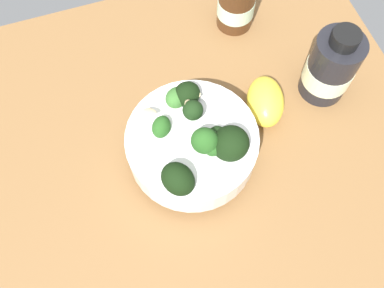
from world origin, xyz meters
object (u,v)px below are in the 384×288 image
Objects in this scene: bottle_tall at (237,1)px; bowl_of_broccoli at (193,144)px; lemon_wedge at (265,101)px; bottle_short at (331,67)px.

bowl_of_broccoli is at bearing -34.29° from bottle_tall.
lemon_wedge is 0.71× the size of bottle_tall.
bottle_tall is at bearing -153.56° from bottle_short.
bottle_tall is (-20.56, 14.02, 0.58)cm from bowl_of_broccoli.
bowl_of_broccoli is 1.38× the size of bottle_short.
bottle_short is (-0.72, 9.73, 2.96)cm from lemon_wedge.
bottle_short is (15.98, 7.94, 0.40)cm from bottle_tall.
bowl_of_broccoli is at bearing -78.20° from bottle_short.
bottle_short is at bearing 26.44° from bottle_tall.
lemon_wedge is (-3.87, 12.24, -1.97)cm from bowl_of_broccoli.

